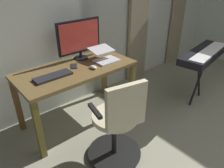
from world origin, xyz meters
TOP-DOWN VIEW (x-y plane):
  - back_room_partition at (0.00, -2.64)m, footprint 4.89×0.10m
  - curtain_left_panel at (-1.48, -2.53)m, footprint 0.35×0.06m
  - curtain_right_panel at (-0.37, -2.53)m, footprint 0.41×0.06m
  - desk at (1.08, -2.16)m, footprint 1.39×0.67m
  - office_chair at (1.17, -1.33)m, footprint 0.56×0.56m
  - computer_monitor at (0.87, -2.37)m, footprint 0.60×0.18m
  - computer_keyboard at (1.40, -2.10)m, footprint 0.41×0.15m
  - laptop at (0.68, -2.11)m, footprint 0.30×0.33m
  - computer_mouse at (0.94, -2.00)m, footprint 0.06×0.10m
  - cell_phone_by_monitor at (1.08, -2.20)m, footprint 0.13×0.16m
  - piano_keyboard at (-0.47, -1.40)m, footprint 1.07×0.47m

SIDE VIEW (x-z plane):
  - office_chair at x=1.17m, z-range -0.03..0.92m
  - desk at x=1.08m, z-range 0.27..1.00m
  - piano_keyboard at x=-0.47m, z-range 0.33..1.13m
  - cell_phone_by_monitor at x=1.08m, z-range 0.73..0.74m
  - computer_keyboard at x=1.40m, z-range 0.73..0.76m
  - computer_mouse at x=0.94m, z-range 0.73..0.77m
  - laptop at x=0.68m, z-range 0.71..0.86m
  - computer_monitor at x=0.87m, z-range 0.76..1.25m
  - curtain_left_panel at x=-1.48m, z-range 0.00..2.25m
  - curtain_right_panel at x=-0.37m, z-range 0.00..2.25m
  - back_room_partition at x=0.00m, z-range 0.00..2.68m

